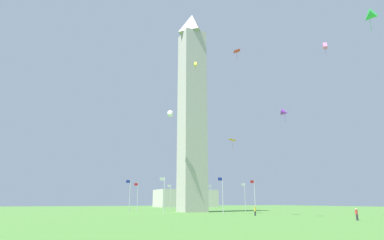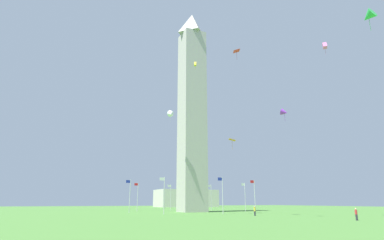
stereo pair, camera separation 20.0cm
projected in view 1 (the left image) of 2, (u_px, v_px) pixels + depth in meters
ground_plane at (192, 212)px, 77.30m from camera, size 260.00×260.00×0.00m
obelisk_monument at (192, 105)px, 84.54m from camera, size 6.20×6.20×56.36m
flagpole_n at (130, 194)px, 72.14m from camera, size 1.12×0.14×7.58m
flagpole_ne at (164, 193)px, 64.01m from camera, size 1.12×0.14×7.58m
flagpole_e at (222, 193)px, 64.28m from camera, size 1.12×0.14×7.58m
flagpole_se at (254, 194)px, 72.79m from camera, size 1.12×0.14×7.58m
flagpole_s at (245, 195)px, 84.55m from camera, size 1.12×0.14×7.58m
flagpole_sw at (211, 196)px, 92.68m from camera, size 1.12×0.14×7.58m
flagpole_w at (170, 196)px, 92.41m from camera, size 1.12×0.14×7.58m
flagpole_nw at (137, 195)px, 83.90m from camera, size 1.12×0.14×7.58m
person_yellow_shirt at (255, 211)px, 56.68m from camera, size 0.32×0.32×1.75m
person_red_shirt at (357, 214)px, 42.71m from camera, size 0.32×0.32×1.65m
kite_purple_delta at (285, 112)px, 54.62m from camera, size 1.77×1.84×2.40m
kite_orange_diamond at (232, 140)px, 70.46m from camera, size 1.96×1.99×2.40m
kite_red_diamond at (237, 51)px, 61.35m from camera, size 1.69×1.71×2.03m
kite_pink_box at (325, 46)px, 58.44m from camera, size 1.30×1.35×2.62m
kite_green_delta at (369, 17)px, 36.31m from camera, size 1.55×1.82×2.79m
kite_yellow_box at (195, 64)px, 64.89m from camera, size 0.75×0.85×1.77m
kite_white_delta at (171, 114)px, 75.62m from camera, size 2.04×2.29×3.25m
distant_building at (185, 198)px, 153.69m from camera, size 29.03×15.96×8.29m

